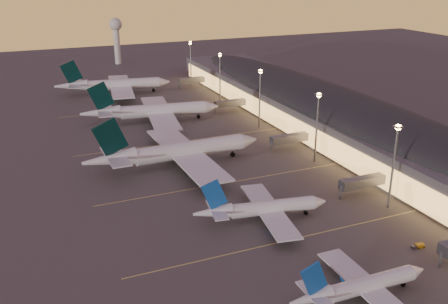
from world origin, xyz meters
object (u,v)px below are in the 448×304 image
Objects in this scene: airliner_narrow_north at (261,209)px; airliner_wide_mid at (152,111)px; airliner_wide_near at (176,152)px; radar_tower at (116,33)px; airliner_narrow_south at (360,287)px; baggage_tug_b at (418,246)px; airliner_wide_far at (114,85)px.

airliner_wide_mid is (-3.24, 103.35, 1.58)m from airliner_narrow_north.
airliner_narrow_north is at bearing -79.85° from airliner_wide_near.
radar_tower is (22.10, 204.15, 16.51)m from airliner_wide_near.
airliner_narrow_south is 143.58m from airliner_wide_mid.
airliner_wide_mid is at bearing 93.50° from airliner_narrow_south.
baggage_tug_b is at bearing -63.81° from airliner_wide_near.
airliner_wide_far reaches higher than baggage_tug_b.
airliner_wide_far is 1.93× the size of radar_tower.
airliner_wide_mid is 1.00× the size of airliner_wide_far.
airliner_wide_mid is 59.77m from airliner_wide_far.
airliner_narrow_north is 0.62× the size of airliner_wide_far.
airliner_narrow_north is at bearing -78.42° from airliner_wide_far.
radar_tower reaches higher than airliner_wide_mid.
radar_tower reaches higher than airliner_narrow_south.
radar_tower is at bearing 99.11° from baggage_tug_b.
airliner_narrow_north is 0.60× the size of airliner_wide_near.
airliner_narrow_north is 253.29m from radar_tower.
airliner_narrow_south is 40.21m from airliner_narrow_north.
radar_tower is at bearing 89.10° from airliner_narrow_south.
radar_tower is at bearing 85.40° from airliner_wide_far.
airliner_narrow_south is at bearing -151.90° from baggage_tug_b.
airliner_wide_mid is 18.07× the size of baggage_tug_b.
airliner_narrow_north reaches higher than baggage_tug_b.
airliner_wide_near is at bearing -81.98° from airliner_wide_far.
airliner_narrow_south is 293.14m from radar_tower.
airliner_narrow_north is at bearing -92.83° from radar_tower.
airliner_wide_far is 18.04× the size of baggage_tug_b.
baggage_tug_b is (26.96, 11.22, -2.71)m from airliner_narrow_south.
airliner_wide_far reaches higher than airliner_narrow_north.
airliner_wide_mid reaches higher than airliner_narrow_north.
airliner_wide_far is at bearing 103.27° from airliner_wide_mid.
airliner_wide_far is at bearing 94.22° from airliner_narrow_south.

